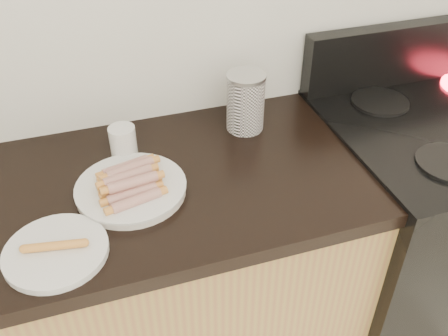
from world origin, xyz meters
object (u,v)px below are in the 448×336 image
object	(u,v)px
stove	(423,231)
side_plate	(56,252)
canister	(246,102)
mug	(123,142)
main_plate	(131,190)

from	to	relation	value
stove	side_plate	distance (m)	1.27
canister	mug	world-z (taller)	canister
stove	side_plate	xyz separation A→B (m)	(-1.18, -0.17, 0.45)
main_plate	canister	size ratio (longest dim) A/B	1.56
canister	stove	bearing A→B (deg)	-16.58
canister	mug	xyz separation A→B (m)	(-0.36, -0.03, -0.04)
main_plate	mug	size ratio (longest dim) A/B	3.02
stove	mug	size ratio (longest dim) A/B	10.14
side_plate	mug	bearing A→B (deg)	57.87
stove	canister	distance (m)	0.84
stove	canister	bearing A→B (deg)	163.42
side_plate	mug	size ratio (longest dim) A/B	2.51
main_plate	mug	world-z (taller)	mug
canister	mug	size ratio (longest dim) A/B	1.93
canister	main_plate	bearing A→B (deg)	-152.37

